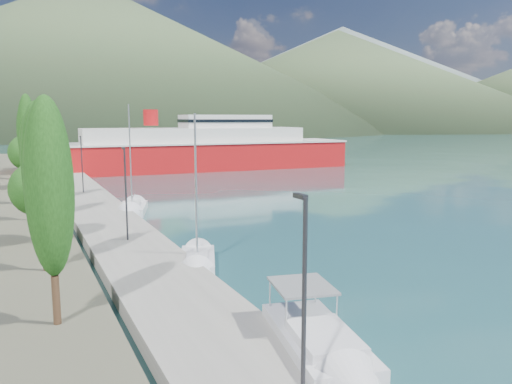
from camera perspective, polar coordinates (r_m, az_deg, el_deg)
ground at (r=138.79m, az=-19.35°, el=4.33°), size 1400.00×1400.00×0.00m
quay at (r=44.89m, az=-17.26°, el=-2.62°), size 5.00×88.00×0.80m
hills_far at (r=658.33m, az=-12.36°, el=14.19°), size 1480.00×900.00×180.00m
hills_near at (r=408.30m, az=-9.69°, el=13.97°), size 1010.00×520.00×115.00m
tree_row at (r=51.08m, az=-24.50°, el=4.15°), size 4.04×64.21×10.27m
lamp_posts at (r=33.78m, az=-14.81°, el=0.28°), size 0.15×46.43×6.06m
motor_cruiser at (r=17.48m, az=8.70°, el=-19.57°), size 4.16×8.79×3.12m
sailboat_near at (r=28.57m, az=-6.78°, el=-8.79°), size 4.25×7.08×9.77m
sailboat_mid at (r=46.00m, az=-14.15°, el=-2.36°), size 4.52×7.77×10.89m
ferry at (r=86.39m, az=-6.84°, el=4.73°), size 54.29×13.60×10.70m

